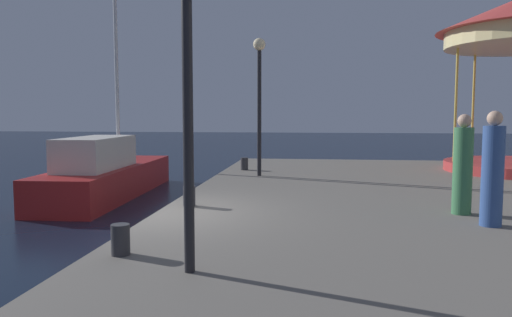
{
  "coord_description": "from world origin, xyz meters",
  "views": [
    {
      "loc": [
        2.92,
        -8.69,
        2.62
      ],
      "look_at": [
        1.18,
        5.71,
        1.29
      ],
      "focal_mm": 34.41,
      "sensor_mm": 36.0,
      "label": 1
    }
  ],
  "objects": [
    {
      "name": "ground_plane",
      "position": [
        0.0,
        0.0,
        0.0
      ],
      "size": [
        120.0,
        120.0,
        0.0
      ],
      "primitive_type": "plane",
      "color": "black"
    },
    {
      "name": "sailboat_red",
      "position": [
        -3.59,
        5.92,
        0.73
      ],
      "size": [
        2.22,
        7.48,
        6.44
      ],
      "color": "maroon",
      "rests_on": "ground"
    },
    {
      "name": "lamp_post_mid_promenade",
      "position": [
        1.5,
        -3.31,
        3.78
      ],
      "size": [
        0.36,
        0.36,
        4.37
      ],
      "color": "black",
      "rests_on": "quay_dock"
    },
    {
      "name": "lamp_post_far_end",
      "position": [
        1.3,
        5.52,
        3.55
      ],
      "size": [
        0.36,
        0.36,
        3.98
      ],
      "color": "black",
      "rests_on": "quay_dock"
    },
    {
      "name": "bollard_south",
      "position": [
        0.44,
        -2.75,
        1.0
      ],
      "size": [
        0.24,
        0.24,
        0.4
      ],
      "primitive_type": "cylinder",
      "color": "#2D2D33",
      "rests_on": "quay_dock"
    },
    {
      "name": "bollard_center",
      "position": [
        0.47,
        0.64,
        1.0
      ],
      "size": [
        0.24,
        0.24,
        0.4
      ],
      "primitive_type": "cylinder",
      "color": "#2D2D33",
      "rests_on": "quay_dock"
    },
    {
      "name": "bollard_north",
      "position": [
        0.65,
        6.96,
        1.0
      ],
      "size": [
        0.24,
        0.24,
        0.4
      ],
      "primitive_type": "cylinder",
      "color": "#2D2D33",
      "rests_on": "quay_dock"
    },
    {
      "name": "person_far_corner",
      "position": [
        5.57,
        0.49,
        1.65
      ],
      "size": [
        0.34,
        0.34,
        1.81
      ],
      "color": "#387247",
      "rests_on": "quay_dock"
    },
    {
      "name": "person_by_the_water",
      "position": [
        5.76,
        -0.45,
        1.68
      ],
      "size": [
        0.34,
        0.34,
        1.86
      ],
      "color": "#2D4C8C",
      "rests_on": "quay_dock"
    }
  ]
}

